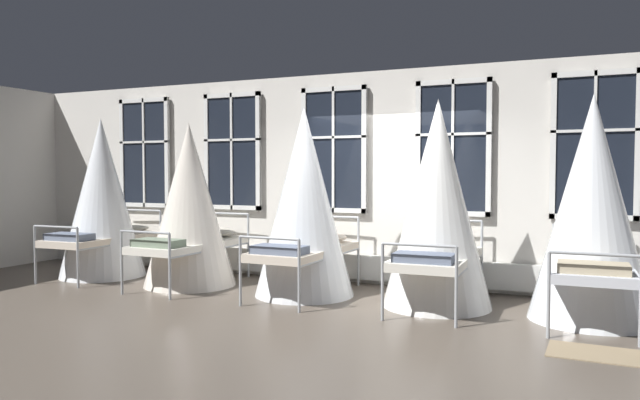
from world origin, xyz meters
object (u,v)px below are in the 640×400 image
cot_second (190,206)px  cot_fourth (437,206)px  cot_third (304,204)px  cot_first (102,199)px  cot_fifth (592,210)px

cot_second → cot_fourth: (3.63, 0.06, 0.08)m
cot_fourth → cot_third: bearing=90.2°
cot_fourth → cot_first: bearing=88.8°
cot_fourth → cot_second: bearing=90.2°
cot_first → cot_second: 1.76m
cot_fifth → cot_second: bearing=89.2°
cot_second → cot_third: (1.84, 0.03, 0.07)m
cot_second → cot_third: 1.84m
cot_third → cot_fifth: cot_fifth is taller
cot_fourth → cot_fifth: bearing=-91.5°
cot_second → cot_fifth: (5.35, 0.05, 0.07)m
cot_first → cot_fifth: cot_fifth is taller
cot_second → cot_third: cot_third is taller
cot_fourth → cot_fifth: cot_fourth is taller
cot_fourth → cot_fifth: size_ratio=1.01×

